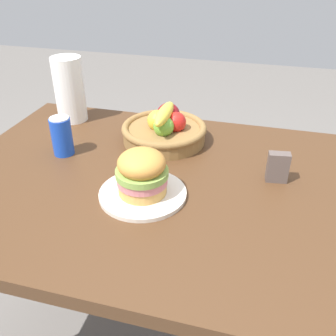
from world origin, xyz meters
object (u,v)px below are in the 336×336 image
at_px(soda_can, 62,136).
at_px(fruit_basket, 165,129).
at_px(plate, 143,194).
at_px(sandwich, 142,172).
at_px(napkin_holder, 278,167).
at_px(paper_towel_roll, 69,90).

relative_size(soda_can, fruit_basket, 0.43).
bearing_deg(fruit_basket, plate, -84.78).
bearing_deg(sandwich, plate, 45.00).
bearing_deg(napkin_holder, soda_can, 173.40).
relative_size(soda_can, paper_towel_roll, 0.53).
relative_size(plate, fruit_basket, 0.82).
xyz_separation_m(plate, paper_towel_roll, (-0.42, 0.41, 0.11)).
height_order(plate, napkin_holder, napkin_holder).
xyz_separation_m(sandwich, napkin_holder, (0.35, 0.17, -0.03)).
height_order(plate, soda_can, soda_can).
xyz_separation_m(sandwich, fruit_basket, (-0.03, 0.33, -0.03)).
relative_size(sandwich, soda_can, 1.12).
bearing_deg(napkin_holder, plate, -161.58).
relative_size(soda_can, napkin_holder, 1.40).
height_order(paper_towel_roll, napkin_holder, paper_towel_roll).
height_order(sandwich, paper_towel_roll, paper_towel_roll).
bearing_deg(paper_towel_roll, soda_can, -68.83).
relative_size(plate, napkin_holder, 2.65).
xyz_separation_m(fruit_basket, napkin_holder, (0.38, -0.16, -0.00)).
height_order(fruit_basket, paper_towel_roll, paper_towel_roll).
bearing_deg(paper_towel_roll, plate, -44.40).
relative_size(sandwich, napkin_holder, 1.57).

